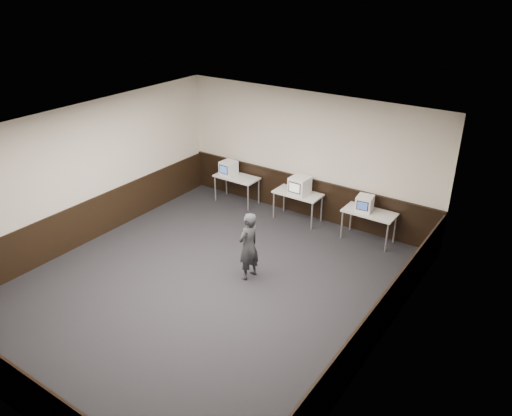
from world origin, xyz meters
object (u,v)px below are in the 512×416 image
Objects in this scene: emac_right at (365,203)px; emac_center at (300,186)px; desk_left at (237,179)px; person at (248,246)px; desk_center at (298,195)px; desk_right at (369,214)px; emac_left at (228,168)px.

emac_center is at bearing 173.43° from emac_right.
emac_right is at bearing -0.27° from desk_left.
emac_right is (1.70, 0.02, -0.04)m from emac_center.
desk_left is at bearing -132.37° from person.
person is (0.43, -2.79, -0.24)m from emac_center.
desk_center is 1.00× the size of desk_right.
emac_center is at bearing -33.76° from desk_center.
emac_right reaches higher than desk_center.
emac_center is 1.70m from emac_right.
desk_center is 2.43× the size of emac_center.
desk_left and desk_right have the same top height.
emac_center is (0.06, -0.04, 0.29)m from desk_center.
person reaches higher than desk_left.
person is at bearing -49.83° from desk_left.
desk_left is 1.90m from desk_center.
person is at bearing -42.99° from emac_left.
desk_left is at bearing 9.95° from emac_left.
emac_center is (1.96, -0.04, 0.29)m from desk_left.
desk_left is 2.43× the size of emac_center.
emac_left is at bearing -173.81° from desk_left.
emac_right is (3.66, -0.02, 0.25)m from desk_left.
desk_center is at bearing 4.48° from emac_left.
emac_right reaches higher than desk_left.
emac_center is 1.15× the size of emac_right.
emac_right is at bearing 163.18° from person.
desk_center is 2.16m from emac_left.
emac_center is 0.34× the size of person.
emac_left reaches higher than desk_left.
desk_right is at bearing 161.07° from person.
emac_left is 2.21m from emac_center.
emac_left is (-0.25, -0.03, 0.26)m from desk_left.
desk_center is at bearing 0.00° from desk_left.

